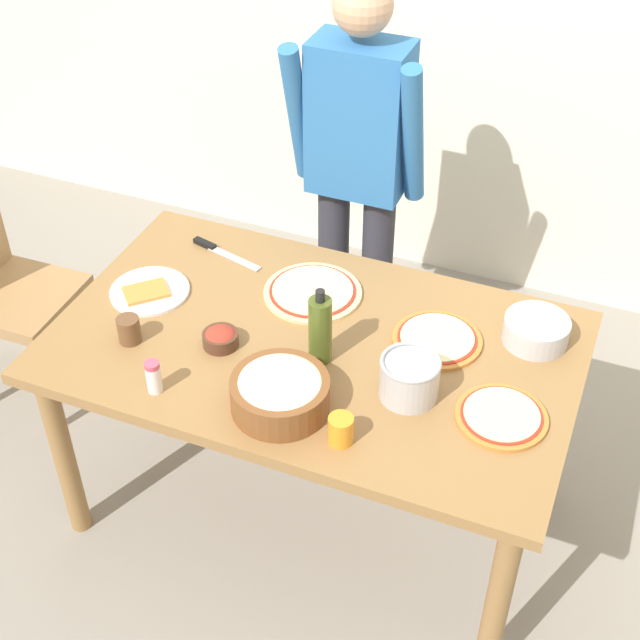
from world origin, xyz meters
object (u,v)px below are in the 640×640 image
person_cook (358,166)px  pizza_second_cooked (501,416)px  pizza_raw_on_board (313,292)px  popcorn_bowl (280,391)px  cup_orange (341,430)px  small_sauce_bowl (220,338)px  plate_with_slice (149,291)px  dining_table (314,364)px  pizza_cooked_on_tray (437,339)px  olive_oil_bottle (320,330)px  chef_knife (219,250)px  cup_small_brown (129,330)px  mixing_bowl_steel (536,331)px  salt_shaker (154,377)px  steel_pot (409,378)px

person_cook → pizza_second_cooked: (0.75, -0.86, -0.17)m
pizza_raw_on_board → pizza_second_cooked: (0.70, -0.32, 0.00)m
person_cook → popcorn_bowl: (0.16, -1.05, -0.12)m
pizza_raw_on_board → popcorn_bowl: (0.11, -0.51, 0.05)m
person_cook → cup_orange: (0.36, -1.11, -0.14)m
small_sauce_bowl → plate_with_slice: bearing=157.1°
dining_table → pizza_cooked_on_tray: bearing=22.7°
olive_oil_bottle → chef_knife: size_ratio=0.89×
dining_table → olive_oil_bottle: (0.05, -0.06, 0.20)m
plate_with_slice → popcorn_bowl: 0.69m
olive_oil_bottle → cup_small_brown: 0.59m
cup_orange → pizza_cooked_on_tray: bearing=75.7°
olive_oil_bottle → cup_orange: (0.18, -0.29, -0.07)m
mixing_bowl_steel → salt_shaker: size_ratio=1.89×
pizza_cooked_on_tray → cup_orange: 0.51m
small_sauce_bowl → pizza_second_cooked: bearing=1.0°
chef_knife → person_cook: bearing=51.7°
dining_table → salt_shaker: size_ratio=15.09×
dining_table → pizza_cooked_on_tray: (0.35, 0.15, 0.10)m
person_cook → salt_shaker: (-0.20, -1.12, -0.13)m
pizza_second_cooked → salt_shaker: bearing=-164.4°
mixing_bowl_steel → small_sauce_bowl: 0.96m
popcorn_bowl → small_sauce_bowl: 0.33m
pizza_cooked_on_tray → plate_with_slice: plate_with_slice is taller
plate_with_slice → salt_shaker: salt_shaker is taller
olive_oil_bottle → salt_shaker: bearing=-141.7°
pizza_raw_on_board → olive_oil_bottle: (0.14, -0.28, 0.10)m
steel_pot → olive_oil_bottle: bearing=170.7°
plate_with_slice → salt_shaker: (0.25, -0.39, 0.04)m
pizza_second_cooked → cup_orange: size_ratio=3.05×
small_sauce_bowl → pizza_raw_on_board: bearing=64.2°
olive_oil_bottle → salt_shaker: (-0.39, -0.31, -0.06)m
pizza_cooked_on_tray → olive_oil_bottle: olive_oil_bottle is taller
salt_shaker → pizza_cooked_on_tray: bearing=36.6°
chef_knife → cup_orange: bearing=-43.1°
person_cook → cup_small_brown: size_ratio=19.06×
dining_table → pizza_raw_on_board: (-0.09, 0.22, 0.10)m
dining_table → pizza_raw_on_board: 0.26m
popcorn_bowl → cup_orange: popcorn_bowl is taller
person_cook → popcorn_bowl: 1.07m
plate_with_slice → mixing_bowl_steel: (1.22, 0.24, 0.03)m
small_sauce_bowl → popcorn_bowl: bearing=-32.4°
plate_with_slice → popcorn_bowl: (0.61, -0.32, 0.05)m
cup_small_brown → salt_shaker: size_ratio=0.80×
pizza_cooked_on_tray → small_sauce_bowl: small_sauce_bowl is taller
plate_with_slice → popcorn_bowl: popcorn_bowl is taller
pizza_raw_on_board → plate_with_slice: bearing=-158.5°
pizza_raw_on_board → cup_orange: bearing=-60.8°
pizza_second_cooked → cup_orange: (-0.38, -0.25, 0.03)m
dining_table → pizza_raw_on_board: size_ratio=4.97×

